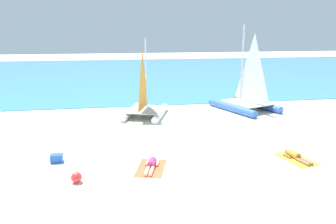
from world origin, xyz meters
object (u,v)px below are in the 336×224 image
(sunbather_right, at_px, (295,156))
(beach_ball, at_px, (76,177))
(sailboat_blue, at_px, (246,98))
(towel_right, at_px, (296,159))
(cooler_box, at_px, (57,158))
(sunbather_left, at_px, (151,165))
(sailboat_white, at_px, (145,105))
(towel_left, at_px, (151,168))

(sunbather_right, xyz_separation_m, beach_ball, (-9.29, -0.80, 0.07))
(sailboat_blue, distance_m, towel_right, 9.32)
(sailboat_blue, xyz_separation_m, cooler_box, (-11.74, -7.74, -0.70))
(sunbather_left, distance_m, cooler_box, 4.13)
(sunbather_left, xyz_separation_m, cooler_box, (-3.93, 1.25, 0.05))
(towel_right, relative_size, sunbather_right, 1.22)
(towel_right, bearing_deg, beach_ball, -175.50)
(beach_ball, height_order, cooler_box, beach_ball)
(sunbather_right, bearing_deg, beach_ball, 172.65)
(sunbather_left, relative_size, sunbather_right, 0.99)
(sailboat_white, bearing_deg, sunbather_left, -75.41)
(towel_left, distance_m, sunbather_left, 0.14)
(sailboat_blue, relative_size, sunbather_left, 3.83)
(sailboat_blue, relative_size, towel_right, 3.12)
(sailboat_white, distance_m, sunbather_left, 8.43)
(sailboat_white, relative_size, sunbather_left, 3.25)
(sailboat_white, bearing_deg, sailboat_blue, 23.37)
(sailboat_blue, height_order, towel_right, sailboat_blue)
(towel_right, xyz_separation_m, cooler_box, (-10.33, 1.43, 0.17))
(towel_left, relative_size, sunbather_left, 1.23)
(sailboat_white, height_order, beach_ball, sailboat_white)
(sailboat_blue, height_order, beach_ball, sailboat_blue)
(towel_left, xyz_separation_m, sunbather_left, (0.02, 0.06, 0.13))
(towel_left, relative_size, towel_right, 1.00)
(sailboat_blue, distance_m, sunbather_right, 9.25)
(sunbather_left, distance_m, sunbather_right, 6.38)
(sailboat_white, bearing_deg, towel_left, -75.50)
(sunbather_right, bearing_deg, sailboat_white, 112.03)
(towel_right, bearing_deg, sunbather_left, 178.42)
(sunbather_left, distance_m, beach_ball, 3.05)
(towel_right, xyz_separation_m, beach_ball, (-9.30, -0.73, 0.20))
(towel_left, xyz_separation_m, towel_right, (6.41, -0.11, 0.00))
(sunbather_left, bearing_deg, sunbather_right, 14.80)
(sunbather_right, relative_size, cooler_box, 3.12)
(towel_right, distance_m, beach_ball, 9.33)
(sailboat_blue, relative_size, beach_ball, 14.58)
(sunbather_left, bearing_deg, cooler_box, 178.11)
(towel_left, bearing_deg, sunbather_left, 74.19)
(towel_left, distance_m, towel_right, 6.41)
(sailboat_white, distance_m, towel_right, 10.38)
(sunbather_right, bearing_deg, towel_left, 167.33)
(towel_left, height_order, towel_right, same)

